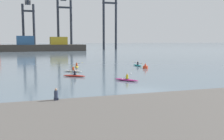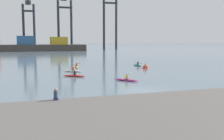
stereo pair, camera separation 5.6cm
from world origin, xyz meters
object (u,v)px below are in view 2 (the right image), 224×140
gantry_crane_west_mid (29,18)px  kayak_red (74,75)px  kayak_teal (138,65)px  kayak_white (73,71)px  container_barge (25,46)px  kayak_yellow (77,66)px  kayak_magenta (126,80)px  gantry_crane_east (110,14)px  gantry_crane_east_mid (65,16)px  seated_onlooker (56,95)px  channel_buoy (145,66)px

gantry_crane_west_mid → kayak_red: gantry_crane_west_mid is taller
gantry_crane_west_mid → kayak_teal: size_ratio=9.13×
kayak_teal → kayak_white: size_ratio=1.18×
container_barge → kayak_yellow: 79.18m
kayak_magenta → kayak_white: size_ratio=1.06×
kayak_red → gantry_crane_east: bearing=69.5°
kayak_magenta → kayak_yellow: (-2.78, 18.41, -0.00)m
gantry_crane_west_mid → gantry_crane_east_mid: 18.10m
container_barge → gantry_crane_east: gantry_crane_east is taller
kayak_teal → kayak_red: size_ratio=1.11×
container_barge → kayak_red: size_ratio=17.49×
kayak_yellow → seated_onlooker: 30.06m
gantry_crane_east_mid → seated_onlooker: gantry_crane_east_mid is taller
kayak_white → seated_onlooker: bearing=-103.0°
seated_onlooker → channel_buoy: bearing=51.7°
container_barge → kayak_yellow: (9.10, -78.62, -2.40)m
kayak_teal → kayak_magenta: bearing=-117.8°
kayak_red → kayak_yellow: (2.73, 12.61, -0.00)m
container_barge → channel_buoy: size_ratio=54.03×
container_barge → channel_buoy: 87.00m
gantry_crane_east_mid → kayak_magenta: (-8.15, -107.28, -17.22)m
gantry_crane_west_mid → kayak_white: size_ratio=10.74×
gantry_crane_east → kayak_magenta: (-31.83, -105.50, -18.65)m
container_barge → kayak_magenta: container_barge is taller
container_barge → gantry_crane_east: bearing=11.0°
gantry_crane_west_mid → kayak_red: bearing=-87.9°
gantry_crane_east_mid → container_barge: bearing=-152.9°
kayak_yellow → gantry_crane_east: bearing=68.3°
kayak_magenta → container_barge: bearing=97.0°
kayak_white → kayak_red: same height
kayak_yellow → channel_buoy: bearing=-27.7°
gantry_crane_west_mid → kayak_white: (4.73, -99.75, -15.72)m
kayak_yellow → kayak_red: bearing=-102.2°
gantry_crane_east → kayak_red: (-37.34, -99.69, -18.65)m
kayak_magenta → kayak_white: bearing=112.3°
channel_buoy → kayak_white: channel_buoy is taller
gantry_crane_east_mid → kayak_red: gantry_crane_east_mid is taller
kayak_yellow → gantry_crane_east_mid: bearing=83.0°
gantry_crane_east_mid → kayak_teal: gantry_crane_east_mid is taller
channel_buoy → kayak_yellow: 12.76m
gantry_crane_east_mid → gantry_crane_east: gantry_crane_east_mid is taller
container_barge → gantry_crane_west_mid: gantry_crane_west_mid is taller
kayak_white → gantry_crane_east_mid: bearing=82.4°
kayak_yellow → seated_onlooker: bearing=-103.6°
gantry_crane_east_mid → kayak_magenta: size_ratio=11.95×
gantry_crane_west_mid → kayak_teal: (18.52, -94.07, -15.72)m
gantry_crane_east_mid → kayak_teal: 91.72m
gantry_crane_east → channel_buoy: bearing=-104.1°
channel_buoy → kayak_teal: (0.55, 4.70, -0.19)m
gantry_crane_east_mid → gantry_crane_east: bearing=-4.3°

